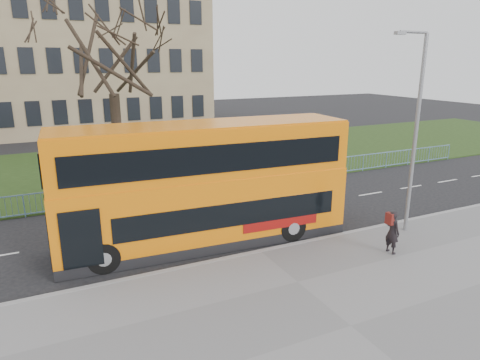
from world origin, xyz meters
TOP-DOWN VIEW (x-y plane):
  - ground at (0.00, 0.00)m, footprint 120.00×120.00m
  - pavement at (0.00, -6.75)m, footprint 80.00×10.50m
  - kerb at (0.00, -1.55)m, footprint 80.00×0.20m
  - grass_verge at (0.00, 14.30)m, footprint 80.00×15.40m
  - guard_railing at (0.00, 6.60)m, footprint 40.00×0.12m
  - bare_tree at (-3.00, 10.00)m, footprint 8.63×8.63m
  - civic_building at (-5.00, 35.00)m, footprint 30.00×15.00m
  - yellow_bus at (-1.43, 0.39)m, footprint 11.35×3.32m
  - pedestrian at (4.33, -3.75)m, footprint 0.44×0.62m
  - street_lamp at (6.41, -2.35)m, footprint 1.69×0.22m

SIDE VIEW (x-z plane):
  - ground at x=0.00m, z-range 0.00..0.00m
  - grass_verge at x=0.00m, z-range 0.00..0.08m
  - pavement at x=0.00m, z-range 0.00..0.12m
  - kerb at x=0.00m, z-range 0.00..0.14m
  - guard_railing at x=0.00m, z-range 0.00..1.10m
  - pedestrian at x=4.33m, z-range 0.12..1.74m
  - yellow_bus at x=-1.43m, z-range 0.17..4.87m
  - street_lamp at x=6.41m, z-range 0.50..8.45m
  - bare_tree at x=-3.00m, z-range 0.08..12.41m
  - civic_building at x=-5.00m, z-range 0.00..14.00m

